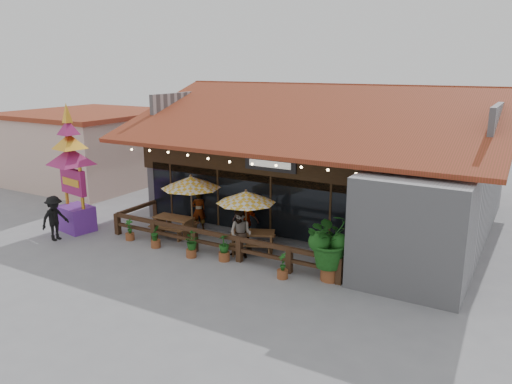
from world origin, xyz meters
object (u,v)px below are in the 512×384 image
Objects in this scene: umbrella_right at (246,197)px; thai_sign_tower at (71,160)px; picnic_table_right at (253,238)px; picnic_table_left at (174,223)px; pedestrian at (55,218)px; umbrella_left at (191,182)px; tropical_plant at (331,241)px.

thai_sign_tower is at bearing -167.86° from umbrella_right.
umbrella_right is at bearing -174.86° from picnic_table_right.
picnic_table_left is 4.99m from thai_sign_tower.
thai_sign_tower is (-3.98, -1.63, 2.55)m from picnic_table_left.
picnic_table_left is 0.93× the size of pedestrian.
thai_sign_tower is (-4.70, -1.93, 0.80)m from umbrella_left.
picnic_table_right is 0.86× the size of tropical_plant.
picnic_table_right is at bearing 164.69° from tropical_plant.
umbrella_right is at bearing -0.19° from picnic_table_left.
pedestrian reaches higher than picnic_table_right.
tropical_plant is (11.30, 0.67, -1.71)m from thai_sign_tower.
umbrella_left is 2.82m from umbrella_right.
tropical_plant is at bearing -7.40° from picnic_table_left.
umbrella_right is 1.55× the size of picnic_table_left.
picnic_table_left is 0.29× the size of thai_sign_tower.
thai_sign_tower is at bearing -176.59° from tropical_plant.
umbrella_right is 1.59m from picnic_table_right.
thai_sign_tower is (-7.78, -1.64, 2.55)m from picnic_table_right.
umbrella_left reaches higher than picnic_table_left.
umbrella_right is (2.80, -0.31, -0.18)m from umbrella_left.
picnic_table_left is (-3.52, 0.01, -1.57)m from umbrella_right.
picnic_table_right is 8.09m from pedestrian.
thai_sign_tower is at bearing -157.77° from picnic_table_left.
thai_sign_tower reaches higher than umbrella_right.
umbrella_left is at bearing 22.63° from picnic_table_left.
tropical_plant reaches higher than pedestrian.
umbrella_right is 3.99m from tropical_plant.
tropical_plant is 11.25m from pedestrian.
picnic_table_left is 7.44m from tropical_plant.
thai_sign_tower is at bearing -168.10° from picnic_table_right.
pedestrian is at bearing -159.08° from picnic_table_right.
pedestrian is at bearing -142.55° from picnic_table_left.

